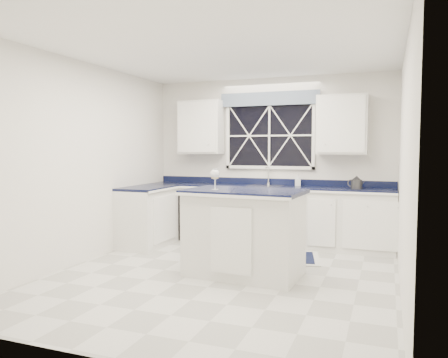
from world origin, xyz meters
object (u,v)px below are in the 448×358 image
at_px(dishwasher, 202,215).
at_px(soap_bottle, 298,180).
at_px(faucet, 268,175).
at_px(wine_glass, 215,175).
at_px(island, 244,232).
at_px(kettle, 356,183).

height_order(dishwasher, soap_bottle, soap_bottle).
bearing_deg(faucet, soap_bottle, -3.93).
distance_m(wine_glass, soap_bottle, 2.17).
bearing_deg(wine_glass, island, 18.64).
relative_size(dishwasher, soap_bottle, 4.26).
relative_size(island, wine_glass, 5.66).
height_order(faucet, kettle, faucet).
bearing_deg(faucet, island, -83.32).
height_order(faucet, soap_bottle, faucet).
bearing_deg(soap_bottle, wine_glass, -106.13).
relative_size(dishwasher, faucet, 2.72).
xyz_separation_m(dishwasher, soap_bottle, (1.60, 0.16, 0.63)).
bearing_deg(faucet, kettle, -8.16).
relative_size(faucet, soap_bottle, 1.57).
distance_m(dishwasher, soap_bottle, 1.73).
relative_size(kettle, soap_bottle, 1.37).
bearing_deg(soap_bottle, island, -97.74).
distance_m(faucet, island, 2.09).
height_order(faucet, wine_glass, wine_glass).
relative_size(faucet, island, 0.21).
xyz_separation_m(faucet, island, (0.23, -2.00, -0.57)).
bearing_deg(kettle, wine_glass, -109.76).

